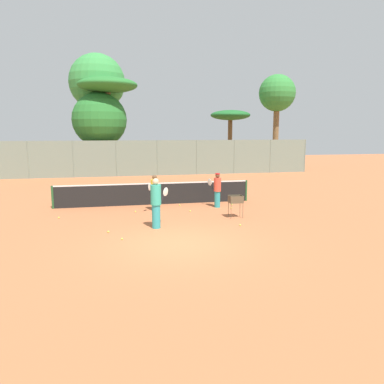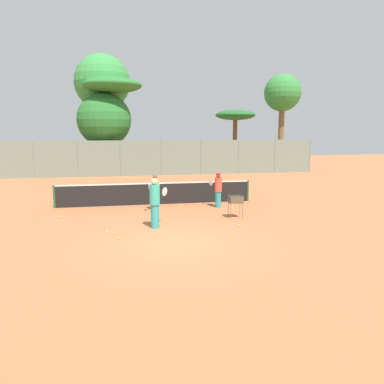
{
  "view_description": "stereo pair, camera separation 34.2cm",
  "coord_description": "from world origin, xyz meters",
  "px_view_note": "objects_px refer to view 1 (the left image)",
  "views": [
    {
      "loc": [
        -1.99,
        -11.26,
        3.55
      ],
      "look_at": [
        1.29,
        4.0,
        1.0
      ],
      "focal_mm": 35.0,
      "sensor_mm": 36.0,
      "label": 1
    },
    {
      "loc": [
        -1.65,
        -11.33,
        3.55
      ],
      "look_at": [
        1.29,
        4.0,
        1.0
      ],
      "focal_mm": 35.0,
      "sensor_mm": 36.0,
      "label": 2
    }
  ],
  "objects_px": {
    "tennis_net": "(155,193)",
    "parked_car": "(80,165)",
    "player_white_outfit": "(217,190)",
    "player_yellow_shirt": "(156,203)",
    "ball_cart": "(236,201)",
    "player_red_cap": "(155,192)"
  },
  "relations": [
    {
      "from": "tennis_net",
      "to": "parked_car",
      "type": "height_order",
      "value": "parked_car"
    },
    {
      "from": "player_white_outfit",
      "to": "player_yellow_shirt",
      "type": "distance_m",
      "value": 4.58
    },
    {
      "from": "ball_cart",
      "to": "parked_car",
      "type": "height_order",
      "value": "parked_car"
    },
    {
      "from": "player_white_outfit",
      "to": "tennis_net",
      "type": "bearing_deg",
      "value": 36.36
    },
    {
      "from": "player_red_cap",
      "to": "player_yellow_shirt",
      "type": "xyz_separation_m",
      "value": [
        -0.29,
        -3.07,
        0.12
      ]
    },
    {
      "from": "player_yellow_shirt",
      "to": "ball_cart",
      "type": "relative_size",
      "value": 2.0
    },
    {
      "from": "player_red_cap",
      "to": "ball_cart",
      "type": "height_order",
      "value": "player_red_cap"
    },
    {
      "from": "player_white_outfit",
      "to": "player_red_cap",
      "type": "xyz_separation_m",
      "value": [
        -2.96,
        -0.15,
        -0.0
      ]
    },
    {
      "from": "parked_car",
      "to": "ball_cart",
      "type": "bearing_deg",
      "value": -67.99
    },
    {
      "from": "player_yellow_shirt",
      "to": "player_red_cap",
      "type": "bearing_deg",
      "value": 42.44
    },
    {
      "from": "player_red_cap",
      "to": "parked_car",
      "type": "xyz_separation_m",
      "value": [
        -4.5,
        16.78,
        -0.18
      ]
    },
    {
      "from": "player_white_outfit",
      "to": "ball_cart",
      "type": "height_order",
      "value": "player_white_outfit"
    },
    {
      "from": "player_white_outfit",
      "to": "player_yellow_shirt",
      "type": "xyz_separation_m",
      "value": [
        -3.25,
        -3.22,
        0.12
      ]
    },
    {
      "from": "player_red_cap",
      "to": "player_yellow_shirt",
      "type": "bearing_deg",
      "value": 24.87
    },
    {
      "from": "player_white_outfit",
      "to": "ball_cart",
      "type": "xyz_separation_m",
      "value": [
        0.16,
        -2.22,
        -0.14
      ]
    },
    {
      "from": "tennis_net",
      "to": "player_red_cap",
      "type": "bearing_deg",
      "value": -96.14
    },
    {
      "from": "player_red_cap",
      "to": "ball_cart",
      "type": "relative_size",
      "value": 1.75
    },
    {
      "from": "tennis_net",
      "to": "player_white_outfit",
      "type": "xyz_separation_m",
      "value": [
        2.8,
        -1.26,
        0.28
      ]
    },
    {
      "from": "player_red_cap",
      "to": "ball_cart",
      "type": "distance_m",
      "value": 3.74
    },
    {
      "from": "tennis_net",
      "to": "ball_cart",
      "type": "distance_m",
      "value": 4.58
    },
    {
      "from": "tennis_net",
      "to": "ball_cart",
      "type": "relative_size",
      "value": 10.28
    },
    {
      "from": "tennis_net",
      "to": "player_red_cap",
      "type": "distance_m",
      "value": 1.45
    }
  ]
}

